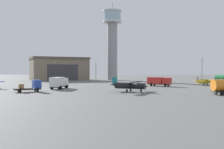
% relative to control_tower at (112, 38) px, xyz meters
% --- Properties ---
extents(ground_plane, '(400.00, 400.00, 0.00)m').
position_rel_control_tower_xyz_m(ground_plane, '(4.74, -64.60, -20.06)').
color(ground_plane, '#60605E').
extents(control_tower, '(8.83, 8.83, 36.83)m').
position_rel_control_tower_xyz_m(control_tower, '(0.00, 0.00, 0.00)').
color(control_tower, gray).
rests_on(control_tower, ground_plane).
extents(hangar, '(30.65, 26.51, 10.69)m').
position_rel_control_tower_xyz_m(hangar, '(-25.45, 0.13, -14.70)').
color(hangar, '#7A6B56').
rests_on(hangar, ground_plane).
extents(airplane_black, '(8.37, 10.54, 3.21)m').
position_rel_control_tower_xyz_m(airplane_black, '(4.47, -64.43, -18.57)').
color(airplane_black, black).
rests_on(airplane_black, ground_plane).
extents(airplane_yellow, '(7.08, 9.04, 2.66)m').
position_rel_control_tower_xyz_m(airplane_yellow, '(29.86, -40.19, -18.83)').
color(airplane_yellow, gold).
rests_on(airplane_yellow, ground_plane).
extents(truck_box_white, '(3.86, 7.28, 2.98)m').
position_rel_control_tower_xyz_m(truck_box_white, '(-12.95, -55.92, -18.39)').
color(truck_box_white, '#38383D').
rests_on(truck_box_white, ground_plane).
extents(truck_box_red, '(6.97, 5.91, 2.63)m').
position_rel_control_tower_xyz_m(truck_box_red, '(14.29, -45.26, -18.53)').
color(truck_box_red, '#38383D').
rests_on(truck_box_red, ground_plane).
extents(truck_flatbed_blue, '(5.99, 4.94, 2.61)m').
position_rel_control_tower_xyz_m(truck_flatbed_blue, '(-16.96, -64.79, -18.80)').
color(truck_flatbed_blue, '#38383D').
rests_on(truck_flatbed_blue, ground_plane).
extents(truck_fuel_tanker_green, '(4.99, 6.11, 2.94)m').
position_rel_control_tower_xyz_m(truck_fuel_tanker_green, '(41.10, -26.09, -18.44)').
color(truck_fuel_tanker_green, '#38383D').
rests_on(truck_fuel_tanker_green, ground_plane).
extents(light_post_west, '(0.44, 0.44, 8.02)m').
position_rel_control_tower_xyz_m(light_post_west, '(-6.62, -15.09, -15.24)').
color(light_post_west, '#38383D').
rests_on(light_post_west, ground_plane).
extents(light_post_north, '(0.44, 0.44, 7.76)m').
position_rel_control_tower_xyz_m(light_post_north, '(-21.28, -24.43, -15.38)').
color(light_post_north, '#38383D').
rests_on(light_post_north, ground_plane).
extents(light_post_centre, '(0.44, 0.44, 10.31)m').
position_rel_control_tower_xyz_m(light_post_centre, '(37.00, -15.75, -14.05)').
color(light_post_centre, '#38383D').
rests_on(light_post_centre, ground_plane).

